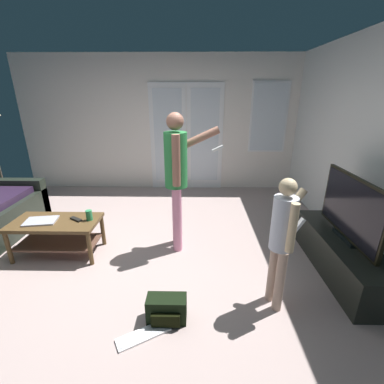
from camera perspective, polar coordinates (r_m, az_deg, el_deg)
The scene contains 12 objects.
ground_plane at distance 3.22m, azimuth -12.72°, elevation -15.30°, with size 5.39×5.57×0.02m, color #A6908C.
wall_back_with_doors at distance 5.35m, azimuth -5.83°, elevation 13.94°, with size 5.39×0.09×2.57m.
coffee_table at distance 3.57m, azimuth -27.06°, elevation -7.27°, with size 1.00×0.50×0.44m.
tv_stand at distance 3.36m, azimuth 29.36°, elevation -11.80°, with size 0.45×1.47×0.40m.
flat_screen_tv at distance 3.13m, azimuth 31.01°, elevation -3.18°, with size 0.08×1.06×0.68m.
person_adult at distance 3.10m, azimuth -3.16°, elevation 4.52°, with size 0.70×0.50×1.66m.
person_child at distance 2.39m, azimuth 18.90°, elevation -8.57°, with size 0.36×0.38×1.23m.
backpack at distance 2.49m, azimuth -5.48°, elevation -23.83°, with size 0.34×0.20×0.23m.
loose_keyboard at distance 2.47m, azimuth -10.34°, elevation -27.92°, with size 0.45×0.33×0.02m.
laptop_closed at distance 3.57m, azimuth -29.73°, elevation -5.43°, with size 0.34×0.24×0.02m, color #AFB1BF.
cup_near_edge at distance 3.35m, azimuth -21.24°, elevation -4.68°, with size 0.07×0.07×0.12m, color #2A844C.
tv_remote_black at distance 3.43m, azimuth -23.68°, elevation -5.37°, with size 0.17×0.05×0.02m, color black.
Camera 1 is at (0.73, -2.53, 1.85)m, focal length 24.81 mm.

